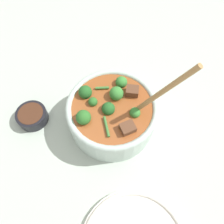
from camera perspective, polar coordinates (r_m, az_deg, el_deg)
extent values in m
plane|color=#ADBCAD|center=(0.64, 0.00, -2.68)|extent=(4.00, 4.00, 0.00)
cylinder|color=#B2C6BC|center=(0.60, 0.00, -0.82)|extent=(0.24, 0.24, 0.09)
torus|color=#B2C6BC|center=(0.56, 0.00, 1.31)|extent=(0.24, 0.24, 0.02)
cylinder|color=brown|center=(0.58, 0.00, 0.17)|extent=(0.22, 0.22, 0.05)
sphere|color=#387F33|center=(0.60, 2.02, 7.92)|extent=(0.03, 0.03, 0.03)
cylinder|color=#6B9956|center=(0.62, 1.95, 6.64)|extent=(0.01, 0.01, 0.01)
sphere|color=#387F33|center=(0.57, 0.83, 4.97)|extent=(0.04, 0.04, 0.04)
cylinder|color=#6B9956|center=(0.59, 0.80, 3.53)|extent=(0.01, 0.01, 0.02)
sphere|color=#235B23|center=(0.55, -0.98, 0.88)|extent=(0.03, 0.03, 0.03)
cylinder|color=#6B9956|center=(0.57, -0.94, -0.33)|extent=(0.01, 0.01, 0.02)
sphere|color=#2D6B28|center=(0.54, -7.47, -1.41)|extent=(0.04, 0.04, 0.04)
cylinder|color=#6B9956|center=(0.56, -7.16, -2.67)|extent=(0.01, 0.01, 0.02)
sphere|color=#387F33|center=(0.55, 5.97, -0.30)|extent=(0.03, 0.03, 0.03)
cylinder|color=#6B9956|center=(0.57, 5.78, -1.25)|extent=(0.01, 0.01, 0.01)
sphere|color=#235B23|center=(0.58, -7.01, 5.17)|extent=(0.04, 0.04, 0.04)
cylinder|color=#6B9956|center=(0.60, -6.74, 3.80)|extent=(0.01, 0.01, 0.02)
sphere|color=#2D6B28|center=(0.56, -5.02, 2.68)|extent=(0.02, 0.02, 0.02)
cylinder|color=#6B9956|center=(0.58, -4.89, 1.79)|extent=(0.01, 0.01, 0.01)
cube|color=brown|center=(0.53, 4.10, -4.32)|extent=(0.05, 0.05, 0.03)
cube|color=brown|center=(0.58, 5.29, 5.38)|extent=(0.04, 0.03, 0.02)
cylinder|color=#3D7533|center=(0.53, -1.47, -3.81)|extent=(0.03, 0.05, 0.01)
cylinder|color=#3D7533|center=(0.59, -2.56, 6.32)|extent=(0.04, 0.02, 0.01)
ellipsoid|color=#A87A47|center=(0.56, 6.01, 0.38)|extent=(0.04, 0.03, 0.01)
cylinder|color=#A87A47|center=(0.49, 12.85, 5.05)|extent=(0.11, 0.03, 0.20)
cylinder|color=black|center=(0.67, -20.11, -1.01)|extent=(0.09, 0.09, 0.03)
cylinder|color=#472819|center=(0.66, -20.43, -0.53)|extent=(0.07, 0.07, 0.01)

